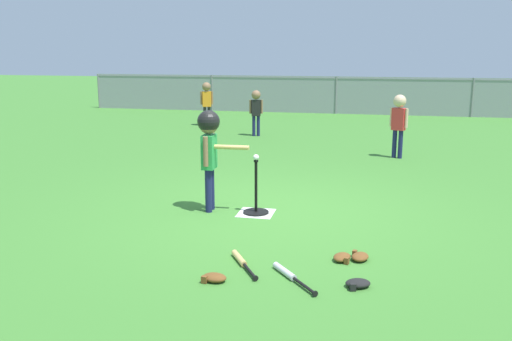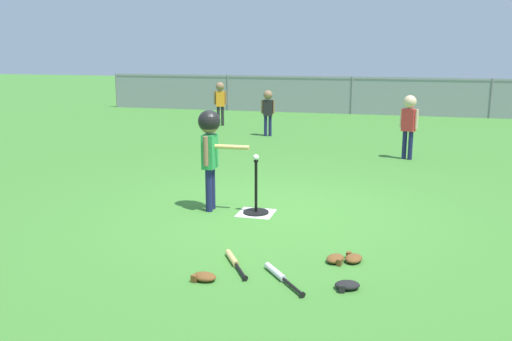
# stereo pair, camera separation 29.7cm
# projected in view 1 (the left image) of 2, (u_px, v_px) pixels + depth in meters

# --- Properties ---
(ground_plane) EXTENTS (60.00, 60.00, 0.00)m
(ground_plane) POSITION_uv_depth(u_px,v_px,m) (273.00, 212.00, 7.02)
(ground_plane) COLOR #3D7A2D
(home_plate) EXTENTS (0.44, 0.44, 0.01)m
(home_plate) POSITION_uv_depth(u_px,v_px,m) (256.00, 213.00, 6.97)
(home_plate) COLOR white
(home_plate) RESTS_ON ground_plane
(batting_tee) EXTENTS (0.32, 0.32, 0.68)m
(batting_tee) POSITION_uv_depth(u_px,v_px,m) (256.00, 205.00, 6.95)
(batting_tee) COLOR black
(batting_tee) RESTS_ON ground_plane
(baseball_on_tee) EXTENTS (0.07, 0.07, 0.07)m
(baseball_on_tee) POSITION_uv_depth(u_px,v_px,m) (256.00, 157.00, 6.82)
(baseball_on_tee) COLOR white
(baseball_on_tee) RESTS_ON batting_tee
(batter_child) EXTENTS (0.65, 0.37, 1.28)m
(batter_child) POSITION_uv_depth(u_px,v_px,m) (209.00, 140.00, 6.88)
(batter_child) COLOR #191E4C
(batter_child) RESTS_ON ground_plane
(fielder_deep_left) EXTENTS (0.33, 0.23, 1.18)m
(fielder_deep_left) POSITION_uv_depth(u_px,v_px,m) (399.00, 118.00, 10.27)
(fielder_deep_left) COLOR #191E4C
(fielder_deep_left) RESTS_ON ground_plane
(fielder_deep_center) EXTENTS (0.32, 0.23, 1.14)m
(fielder_deep_center) POSITION_uv_depth(u_px,v_px,m) (207.00, 98.00, 14.50)
(fielder_deep_center) COLOR #262626
(fielder_deep_center) RESTS_ON ground_plane
(fielder_near_left) EXTENTS (0.31, 0.21, 1.06)m
(fielder_near_left) POSITION_uv_depth(u_px,v_px,m) (256.00, 107.00, 12.85)
(fielder_near_left) COLOR #191E4C
(fielder_near_left) RESTS_ON ground_plane
(spare_bat_silver) EXTENTS (0.48, 0.59, 0.06)m
(spare_bat_silver) POSITION_uv_depth(u_px,v_px,m) (288.00, 274.00, 5.03)
(spare_bat_silver) COLOR silver
(spare_bat_silver) RESTS_ON ground_plane
(spare_bat_wood) EXTENTS (0.39, 0.61, 0.06)m
(spare_bat_wood) POSITION_uv_depth(u_px,v_px,m) (241.00, 261.00, 5.34)
(spare_bat_wood) COLOR #DBB266
(spare_bat_wood) RESTS_ON ground_plane
(glove_by_plate) EXTENTS (0.24, 0.19, 0.07)m
(glove_by_plate) POSITION_uv_depth(u_px,v_px,m) (214.00, 278.00, 4.94)
(glove_by_plate) COLOR brown
(glove_by_plate) RESTS_ON ground_plane
(glove_near_bats) EXTENTS (0.20, 0.25, 0.07)m
(glove_near_bats) POSITION_uv_depth(u_px,v_px,m) (360.00, 257.00, 5.44)
(glove_near_bats) COLOR brown
(glove_near_bats) RESTS_ON ground_plane
(glove_tossed_aside) EXTENTS (0.22, 0.26, 0.07)m
(glove_tossed_aside) POSITION_uv_depth(u_px,v_px,m) (342.00, 257.00, 5.42)
(glove_tossed_aside) COLOR brown
(glove_tossed_aside) RESTS_ON ground_plane
(glove_outfield_drop) EXTENTS (0.26, 0.23, 0.07)m
(glove_outfield_drop) POSITION_uv_depth(u_px,v_px,m) (358.00, 283.00, 4.82)
(glove_outfield_drop) COLOR black
(glove_outfield_drop) RESTS_ON ground_plane
(outfield_fence) EXTENTS (16.06, 0.06, 1.15)m
(outfield_fence) POSITION_uv_depth(u_px,v_px,m) (336.00, 94.00, 17.18)
(outfield_fence) COLOR slate
(outfield_fence) RESTS_ON ground_plane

